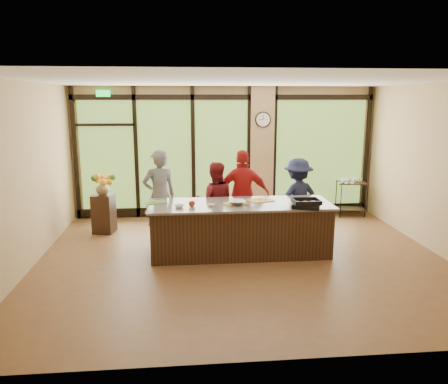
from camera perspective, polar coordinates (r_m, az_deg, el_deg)
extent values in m
plane|color=brown|center=(7.65, 2.39, -8.73)|extent=(7.00, 7.00, 0.00)
plane|color=white|center=(7.16, 2.61, 14.32)|extent=(7.00, 7.00, 0.00)
plane|color=tan|center=(10.21, 0.18, 5.24)|extent=(7.00, 0.00, 7.00)
plane|color=tan|center=(7.62, -24.60, 1.77)|extent=(0.00, 6.00, 6.00)
plane|color=tan|center=(8.48, 26.66, 2.53)|extent=(0.00, 6.00, 6.00)
cube|color=tan|center=(10.27, 4.96, 5.23)|extent=(0.55, 0.12, 3.00)
cube|color=black|center=(10.08, 0.22, 12.27)|extent=(6.90, 0.08, 0.12)
cube|color=black|center=(10.41, 0.20, -2.35)|extent=(6.90, 0.08, 0.20)
cube|color=#19D83F|center=(10.13, -15.51, 12.30)|extent=(0.30, 0.04, 0.14)
cube|color=#376122|center=(10.28, -15.01, 4.59)|extent=(1.20, 0.02, 2.50)
cube|color=#376122|center=(10.14, -7.72, 4.80)|extent=(1.20, 0.02, 2.50)
cube|color=#376122|center=(10.17, -0.36, 4.93)|extent=(1.20, 0.02, 2.50)
cube|color=#376122|center=(10.64, 12.39, 4.97)|extent=(2.10, 0.02, 2.50)
cube|color=black|center=(10.39, -18.86, 4.71)|extent=(0.08, 0.08, 3.00)
cube|color=black|center=(10.16, -11.41, 4.97)|extent=(0.08, 0.08, 3.00)
cube|color=black|center=(10.11, -4.04, 5.14)|extent=(0.08, 0.08, 3.00)
cube|color=black|center=(10.23, 3.29, 5.23)|extent=(0.08, 0.08, 3.00)
cube|color=black|center=(10.33, 6.60, 5.24)|extent=(0.08, 0.08, 3.00)
cube|color=black|center=(11.02, 18.16, 5.15)|extent=(0.08, 0.08, 3.00)
cube|color=#321E10|center=(7.79, 2.12, -4.93)|extent=(3.10, 1.00, 0.88)
cube|color=slate|center=(7.67, 2.15, -1.64)|extent=(3.20, 1.10, 0.04)
cylinder|color=black|center=(10.13, 5.11, 9.40)|extent=(0.36, 0.04, 0.36)
cylinder|color=white|center=(10.12, 5.13, 9.39)|extent=(0.31, 0.01, 0.31)
cube|color=black|center=(10.11, 5.14, 9.68)|extent=(0.01, 0.00, 0.11)
cube|color=black|center=(10.10, 4.85, 9.39)|extent=(0.09, 0.00, 0.01)
imported|color=slate|center=(8.45, -8.41, -0.49)|extent=(0.76, 0.62, 1.79)
imported|color=maroon|center=(8.42, -1.18, -1.28)|extent=(0.78, 0.63, 1.55)
imported|color=#AA1A1A|center=(8.51, 2.51, -0.40)|extent=(1.08, 0.57, 1.76)
imported|color=#1B1F3B|center=(8.75, 9.56, -0.80)|extent=(1.15, 0.86, 1.59)
cube|color=black|center=(7.47, 10.68, -1.75)|extent=(0.54, 0.48, 0.08)
imported|color=silver|center=(7.56, 1.71, -1.38)|extent=(0.36, 0.36, 0.08)
cube|color=#41812F|center=(7.82, -9.02, -1.33)|extent=(0.43, 0.36, 0.01)
cube|color=gold|center=(7.65, 1.47, -1.49)|extent=(0.43, 0.38, 0.01)
cube|color=gold|center=(7.90, 4.78, -1.08)|extent=(0.50, 0.43, 0.01)
imported|color=white|center=(7.41, -5.87, -1.84)|extent=(0.17, 0.17, 0.05)
imported|color=white|center=(7.46, -1.63, -1.72)|extent=(0.16, 0.16, 0.04)
imported|color=white|center=(7.85, 1.39, -1.05)|extent=(0.14, 0.14, 0.03)
imported|color=#B32B11|center=(7.45, -4.22, -1.58)|extent=(0.13, 0.13, 0.09)
cube|color=#321E10|center=(9.34, -15.41, -2.74)|extent=(0.47, 0.47, 0.80)
imported|color=olive|center=(9.22, -15.60, 0.52)|extent=(0.35, 0.35, 0.28)
cube|color=#321E10|center=(10.76, 16.13, -2.11)|extent=(0.71, 0.49, 0.03)
cube|color=#321E10|center=(10.63, 16.33, 1.15)|extent=(0.71, 0.49, 0.03)
cylinder|color=black|center=(10.44, 15.03, -1.05)|extent=(0.02, 0.02, 0.84)
cylinder|color=black|center=(10.66, 18.03, -0.97)|extent=(0.02, 0.02, 0.84)
cylinder|color=black|center=(10.75, 14.41, -0.65)|extent=(0.02, 0.02, 0.84)
cylinder|color=black|center=(10.96, 17.34, -0.57)|extent=(0.02, 0.02, 0.84)
imported|color=silver|center=(10.54, 15.31, 1.44)|extent=(0.11, 0.11, 0.09)
imported|color=silver|center=(10.59, 16.02, 1.45)|extent=(0.11, 0.11, 0.09)
imported|color=silver|center=(10.64, 16.72, 1.46)|extent=(0.11, 0.11, 0.09)
imported|color=silver|center=(10.69, 17.37, 1.46)|extent=(0.11, 0.11, 0.09)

